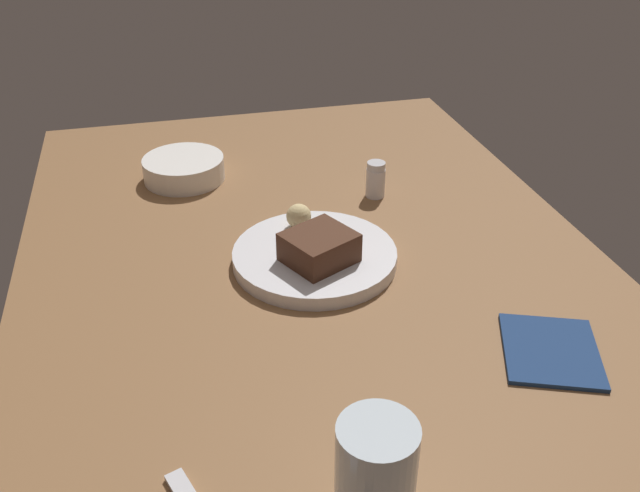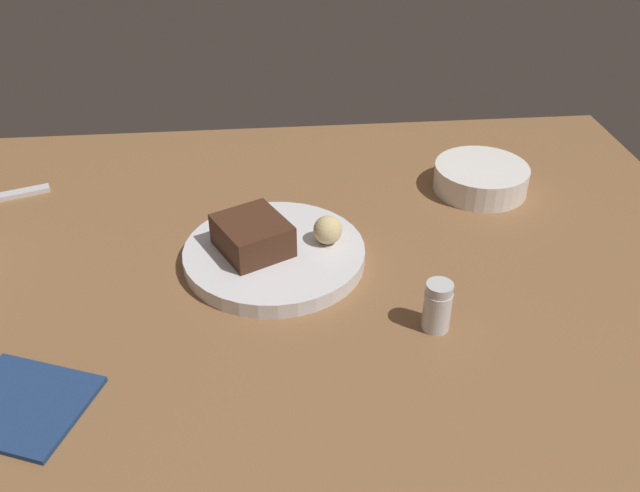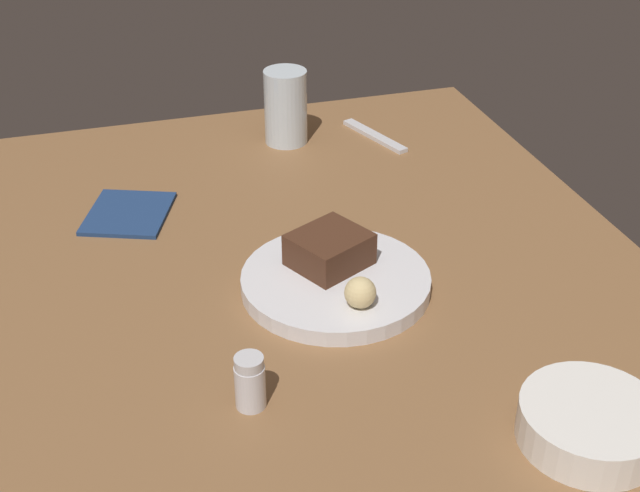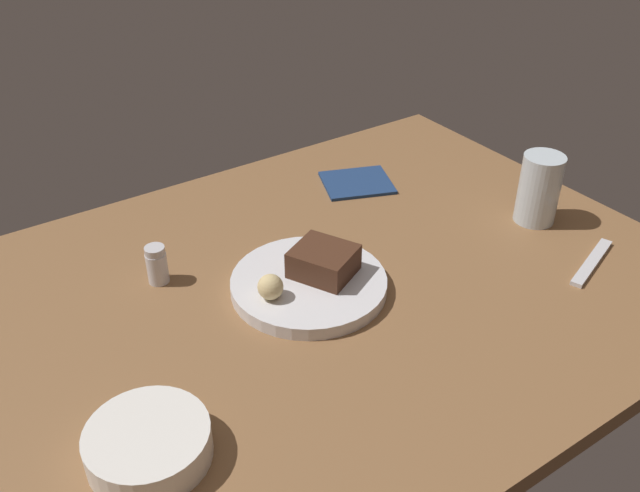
{
  "view_description": "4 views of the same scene",
  "coord_description": "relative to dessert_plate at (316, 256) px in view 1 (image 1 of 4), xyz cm",
  "views": [
    {
      "loc": [
        82.94,
        -19.36,
        57.15
      ],
      "look_at": [
        2.65,
        0.51,
        6.38
      ],
      "focal_mm": 38.83,
      "sensor_mm": 36.0,
      "label": 1
    },
    {
      "loc": [
        2.31,
        71.43,
        53.89
      ],
      "look_at": [
        -4.02,
        4.39,
        7.99
      ],
      "focal_mm": 37.54,
      "sensor_mm": 36.0,
      "label": 2
    },
    {
      "loc": [
        -84.14,
        27.56,
        64.74
      ],
      "look_at": [
        5.09,
        0.97,
        7.32
      ],
      "focal_mm": 49.15,
      "sensor_mm": 36.0,
      "label": 3
    },
    {
      "loc": [
        -44.3,
        -70.23,
        66.3
      ],
      "look_at": [
        5.34,
        2.6,
        8.07
      ],
      "focal_mm": 38.96,
      "sensor_mm": 36.0,
      "label": 4
    }
  ],
  "objects": [
    {
      "name": "water_glass",
      "position": [
        43.86,
        -5.36,
        5.12
      ],
      "size": [
        7.04,
        7.04,
        12.29
      ],
      "primitive_type": "cylinder",
      "color": "silver",
      "rests_on": "dining_table"
    },
    {
      "name": "dessert_plate",
      "position": [
        0.0,
        0.0,
        0.0
      ],
      "size": [
        23.54,
        23.54,
        2.05
      ],
      "primitive_type": "cylinder",
      "color": "silver",
      "rests_on": "dining_table"
    },
    {
      "name": "dining_table",
      "position": [
        -1.53,
        -0.16,
        -2.53
      ],
      "size": [
        120.0,
        84.0,
        3.0
      ],
      "primitive_type": "cube",
      "color": "brown",
      "rests_on": "ground"
    },
    {
      "name": "side_bowl",
      "position": [
        -32.13,
        -16.18,
        1.0
      ],
      "size": [
        14.2,
        14.2,
        4.05
      ],
      "primitive_type": "cylinder",
      "color": "white",
      "rests_on": "dining_table"
    },
    {
      "name": "salt_shaker",
      "position": [
        -17.8,
        14.64,
        2.03
      ],
      "size": [
        3.22,
        3.22,
        6.2
      ],
      "color": "silver",
      "rests_on": "dining_table"
    },
    {
      "name": "bread_roll",
      "position": [
        -7.03,
        -0.91,
        2.91
      ],
      "size": [
        3.76,
        3.76,
        3.76
      ],
      "primitive_type": "sphere",
      "color": "#DBC184",
      "rests_on": "dessert_plate"
    },
    {
      "name": "folded_napkin",
      "position": [
        26.11,
        22.58,
        -0.73
      ],
      "size": [
        15.87,
        14.96,
        0.6
      ],
      "primitive_type": "cube",
      "rotation": [
        0.0,
        0.0,
        -0.37
      ],
      "color": "navy",
      "rests_on": "dining_table"
    },
    {
      "name": "chocolate_cake_slice",
      "position": [
        2.69,
        -0.09,
        3.14
      ],
      "size": [
        11.09,
        11.47,
        4.23
      ],
      "primitive_type": "cube",
      "rotation": [
        0.0,
        0.0,
        5.18
      ],
      "color": "#472819",
      "rests_on": "dessert_plate"
    }
  ]
}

